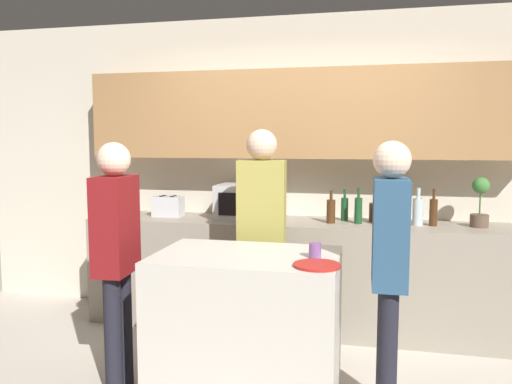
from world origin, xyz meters
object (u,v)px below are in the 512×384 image
(cup_0, at_px, (315,251))
(bottle_5, at_px, (402,212))
(toaster, at_px, (168,206))
(potted_plant, at_px, (480,202))
(bottle_4, at_px, (387,212))
(person_center, at_px, (262,223))
(person_right, at_px, (116,246))
(microwave, at_px, (248,202))
(plate_on_island, at_px, (317,265))
(bottle_0, at_px, (331,211))
(bottle_2, at_px, (358,210))
(bottle_6, at_px, (418,211))
(bottle_3, at_px, (374,212))
(person_left, at_px, (389,256))
(bottle_1, at_px, (345,209))
(bottle_7, at_px, (433,212))

(cup_0, bearing_deg, bottle_5, 67.81)
(toaster, bearing_deg, potted_plant, -0.00)
(bottle_4, bearing_deg, person_center, -147.59)
(person_right, bearing_deg, potted_plant, 115.68)
(microwave, height_order, plate_on_island, microwave)
(bottle_0, bearing_deg, toaster, 177.58)
(bottle_4, bearing_deg, bottle_0, 173.74)
(bottle_2, xyz_separation_m, plate_on_island, (-0.19, -1.48, -0.11))
(toaster, relative_size, plate_on_island, 1.00)
(bottle_4, bearing_deg, bottle_6, 20.37)
(bottle_0, height_order, bottle_2, bottle_2)
(microwave, height_order, person_right, person_right)
(bottle_0, bearing_deg, microwave, 175.25)
(bottle_2, xyz_separation_m, bottle_5, (0.35, 0.12, -0.02))
(cup_0, height_order, person_center, person_center)
(potted_plant, xyz_separation_m, bottle_3, (-0.80, 0.09, -0.11))
(toaster, xyz_separation_m, potted_plant, (2.62, -0.00, 0.11))
(toaster, distance_m, bottle_0, 1.46)
(bottle_4, height_order, person_left, person_left)
(cup_0, distance_m, person_right, 1.24)
(bottle_1, bearing_deg, person_right, -132.63)
(bottle_3, xyz_separation_m, bottle_5, (0.22, -0.01, 0.00))
(toaster, height_order, plate_on_island, toaster)
(bottle_1, bearing_deg, bottle_3, -1.82)
(potted_plant, distance_m, person_center, 1.75)
(bottle_0, bearing_deg, person_right, -133.57)
(plate_on_island, bearing_deg, bottle_0, 91.30)
(toaster, height_order, person_center, person_center)
(bottle_4, distance_m, person_center, 1.07)
(bottle_5, relative_size, person_left, 0.14)
(toaster, bearing_deg, person_center, -34.08)
(bottle_2, relative_size, bottle_5, 1.28)
(bottle_0, xyz_separation_m, bottle_3, (0.35, 0.15, -0.02))
(microwave, distance_m, person_left, 1.73)
(bottle_1, height_order, person_right, person_right)
(bottle_4, height_order, plate_on_island, bottle_4)
(toaster, relative_size, potted_plant, 0.66)
(bottle_5, bearing_deg, bottle_7, -21.86)
(microwave, bearing_deg, person_center, -68.39)
(plate_on_island, distance_m, person_right, 1.28)
(bottle_1, distance_m, bottle_5, 0.47)
(bottle_7, bearing_deg, bottle_5, 158.14)
(bottle_5, bearing_deg, bottle_1, 177.52)
(bottle_5, distance_m, cup_0, 1.51)
(bottle_4, distance_m, plate_on_island, 1.47)
(bottle_4, bearing_deg, toaster, 176.68)
(microwave, xyz_separation_m, person_center, (0.27, -0.68, -0.07))
(microwave, relative_size, bottle_7, 1.75)
(bottle_1, bearing_deg, bottle_4, -30.98)
(bottle_2, bearing_deg, microwave, 177.54)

